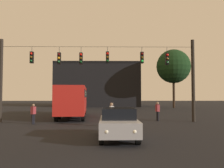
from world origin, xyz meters
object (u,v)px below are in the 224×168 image
city_bus (73,99)px  pedestrian_crossing_center (158,110)px  pedestrian_crossing_left (112,113)px  tree_left_silhouette (173,66)px  pedestrian_crossing_right (33,113)px  car_near_right (118,123)px

city_bus → pedestrian_crossing_center: size_ratio=6.92×
pedestrian_crossing_left → tree_left_silhouette: bearing=67.2°
pedestrian_crossing_center → pedestrian_crossing_right: size_ratio=1.06×
car_near_right → city_bus: bearing=107.5°
pedestrian_crossing_center → pedestrian_crossing_left: bearing=-135.3°
car_near_right → pedestrian_crossing_center: 9.67m
car_near_right → pedestrian_crossing_center: pedestrian_crossing_center is taller
pedestrian_crossing_right → tree_left_silhouette: 32.10m
pedestrian_crossing_center → city_bus: bearing=153.5°
pedestrian_crossing_left → pedestrian_crossing_center: size_ratio=1.03×
pedestrian_crossing_left → pedestrian_crossing_right: (-5.91, 1.67, -0.08)m
tree_left_silhouette → car_near_right: bearing=-109.2°
city_bus → pedestrian_crossing_center: (7.76, -3.87, -0.96)m
car_near_right → pedestrian_crossing_center: (3.73, 8.92, 0.11)m
city_bus → pedestrian_crossing_left: bearing=-64.3°
city_bus → car_near_right: (4.03, -12.79, -1.07)m
pedestrian_crossing_center → pedestrian_crossing_right: 10.16m
city_bus → tree_left_silhouette: tree_left_silhouette is taller
pedestrian_crossing_right → pedestrian_crossing_center: bearing=13.0°
pedestrian_crossing_right → car_near_right: bearing=-47.1°
pedestrian_crossing_left → tree_left_silhouette: 30.76m
city_bus → pedestrian_crossing_right: (-2.14, -6.15, -1.02)m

